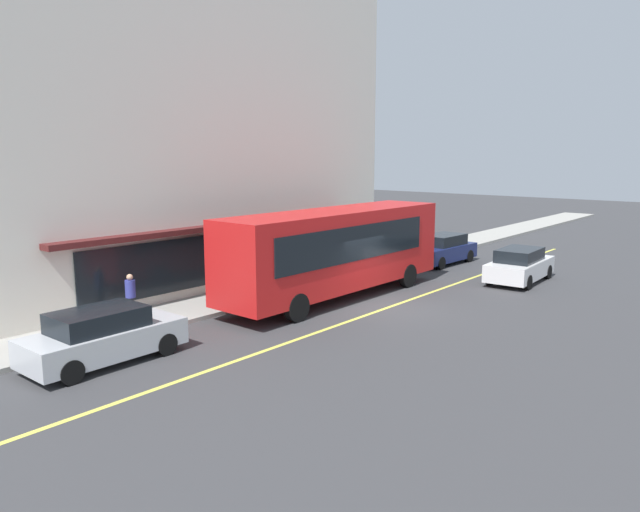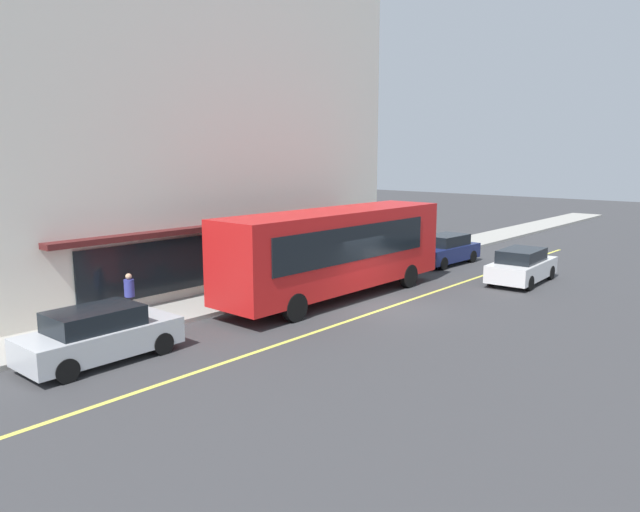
{
  "view_description": "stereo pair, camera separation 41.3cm",
  "coord_description": "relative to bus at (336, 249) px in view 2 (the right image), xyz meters",
  "views": [
    {
      "loc": [
        -18.18,
        -11.91,
        5.67
      ],
      "look_at": [
        -0.12,
        3.27,
        1.6
      ],
      "focal_mm": 33.41,
      "sensor_mm": 36.0,
      "label": 1
    },
    {
      "loc": [
        -17.91,
        -12.23,
        5.67
      ],
      "look_at": [
        -0.12,
        3.27,
        1.6
      ],
      "focal_mm": 33.41,
      "sensor_mm": 36.0,
      "label": 2
    }
  ],
  "objects": [
    {
      "name": "ground",
      "position": [
        0.08,
        -2.45,
        -1.99
      ],
      "size": [
        120.0,
        120.0,
        0.0
      ],
      "primitive_type": "plane",
      "color": "#38383A"
    },
    {
      "name": "sidewalk",
      "position": [
        0.08,
        2.78,
        -1.91
      ],
      "size": [
        80.0,
        2.64,
        0.15
      ],
      "primitive_type": "cube",
      "color": "#9E9B93",
      "rests_on": "ground"
    },
    {
      "name": "lane_centre_stripe",
      "position": [
        0.08,
        -2.45,
        -1.98
      ],
      "size": [
        36.0,
        0.16,
        0.01
      ],
      "primitive_type": "cube",
      "color": "#D8D14C",
      "rests_on": "ground"
    },
    {
      "name": "storefront_building",
      "position": [
        -2.27,
        9.22,
        5.26
      ],
      "size": [
        21.32,
        10.86,
        14.51
      ],
      "color": "silver",
      "rests_on": "ground"
    },
    {
      "name": "bus",
      "position": [
        0.0,
        0.0,
        0.0
      ],
      "size": [
        11.15,
        2.66,
        3.5
      ],
      "color": "red",
      "rests_on": "ground"
    },
    {
      "name": "traffic_light",
      "position": [
        6.96,
        2.03,
        0.55
      ],
      "size": [
        0.3,
        0.52,
        3.2
      ],
      "color": "#2D2D33",
      "rests_on": "sidewalk"
    },
    {
      "name": "car_navy",
      "position": [
        9.39,
        0.44,
        -1.24
      ],
      "size": [
        4.38,
        2.01,
        1.52
      ],
      "color": "navy",
      "rests_on": "ground"
    },
    {
      "name": "car_silver",
      "position": [
        -9.95,
        0.24,
        -1.24
      ],
      "size": [
        4.32,
        1.9,
        1.52
      ],
      "color": "#B7BABF",
      "rests_on": "ground"
    },
    {
      "name": "car_white",
      "position": [
        7.6,
        -4.42,
        -1.24
      ],
      "size": [
        4.39,
        2.05,
        1.52
      ],
      "color": "white",
      "rests_on": "ground"
    },
    {
      "name": "pedestrian_near_storefront",
      "position": [
        -1.52,
        2.81,
        -0.73
      ],
      "size": [
        0.34,
        0.34,
        1.82
      ],
      "color": "black",
      "rests_on": "sidewalk"
    },
    {
      "name": "pedestrian_waiting",
      "position": [
        7.34,
        2.95,
        -0.9
      ],
      "size": [
        0.34,
        0.34,
        1.56
      ],
      "color": "black",
      "rests_on": "sidewalk"
    },
    {
      "name": "pedestrian_at_corner",
      "position": [
        -7.3,
        3.04,
        -0.92
      ],
      "size": [
        0.34,
        0.34,
        1.55
      ],
      "color": "black",
      "rests_on": "sidewalk"
    }
  ]
}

